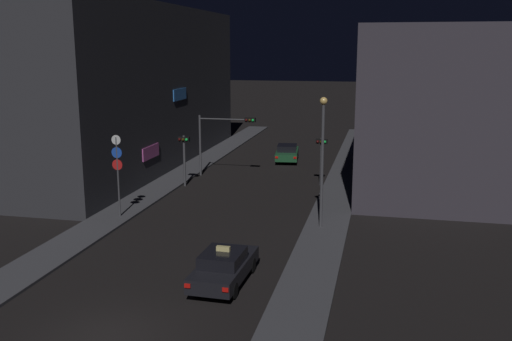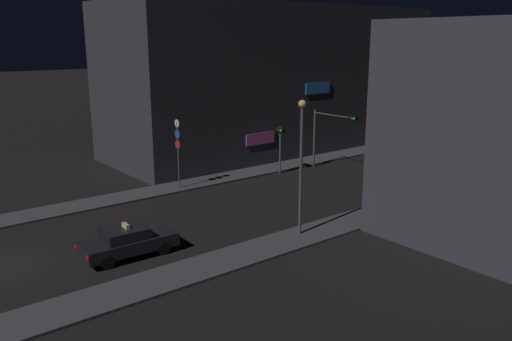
{
  "view_description": "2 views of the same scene",
  "coord_description": "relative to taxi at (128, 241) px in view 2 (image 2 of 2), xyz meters",
  "views": [
    {
      "loc": [
        8.79,
        -16.11,
        9.51
      ],
      "look_at": [
        2.14,
        13.56,
        2.98
      ],
      "focal_mm": 40.33,
      "sensor_mm": 36.0,
      "label": 1
    },
    {
      "loc": [
        24.32,
        -4.38,
        9.95
      ],
      "look_at": [
        2.33,
        13.13,
        2.84
      ],
      "focal_mm": 36.84,
      "sensor_mm": 36.0,
      "label": 2
    }
  ],
  "objects": [
    {
      "name": "sign_pole_left",
      "position": [
        -8.29,
        7.62,
        2.21
      ],
      "size": [
        0.62,
        0.1,
        4.65
      ],
      "color": "#47474C",
      "rests_on": "sidewalk_left"
    },
    {
      "name": "taxi",
      "position": [
        0.0,
        0.0,
        0.0
      ],
      "size": [
        1.95,
        4.51,
        1.62
      ],
      "color": "black",
      "rests_on": "ground_plane"
    },
    {
      "name": "traffic_light_left_kerb",
      "position": [
        -7.28,
        15.75,
        1.83
      ],
      "size": [
        0.8,
        0.42,
        3.57
      ],
      "color": "#47474C",
      "rests_on": "ground_plane"
    },
    {
      "name": "street_lamp_near_block",
      "position": [
        3.07,
        8.08,
        3.58
      ],
      "size": [
        0.39,
        0.39,
        6.9
      ],
      "color": "#47474C",
      "rests_on": "sidewalk_right"
    },
    {
      "name": "far_car",
      "position": [
        -1.81,
        26.24,
        -0.0
      ],
      "size": [
        2.3,
        4.62,
        1.42
      ],
      "color": "#1E512D",
      "rests_on": "ground_plane"
    },
    {
      "name": "sidewalk_right",
      "position": [
        3.36,
        19.49,
        -0.67
      ],
      "size": [
        2.32,
        53.4,
        0.13
      ],
      "primitive_type": "cube",
      "color": "#424247",
      "rests_on": "ground_plane"
    },
    {
      "name": "traffic_light_right_kerb",
      "position": [
        1.95,
        18.13,
        1.7
      ],
      "size": [
        0.8,
        0.42,
        3.36
      ],
      "color": "#47474C",
      "rests_on": "ground_plane"
    },
    {
      "name": "sidewalk_left",
      "position": [
        -8.69,
        19.49,
        -0.67
      ],
      "size": [
        2.32,
        53.4,
        0.13
      ],
      "primitive_type": "cube",
      "color": "#424247",
      "rests_on": "ground_plane"
    },
    {
      "name": "traffic_light_overhead",
      "position": [
        -5.52,
        19.3,
        2.64
      ],
      "size": [
        4.34,
        0.42,
        4.57
      ],
      "color": "#47474C",
      "rests_on": "ground_plane"
    },
    {
      "name": "building_facade_left",
      "position": [
        -15.21,
        22.12,
        5.63
      ],
      "size": [
        10.79,
        31.06,
        12.72
      ],
      "color": "#333338",
      "rests_on": "ground_plane"
    }
  ]
}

